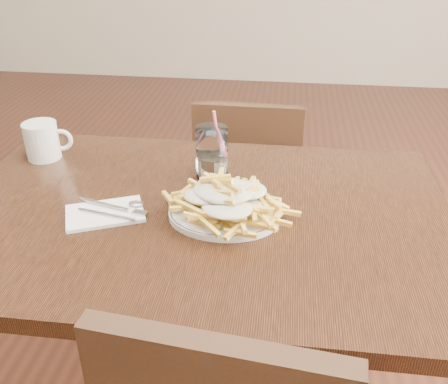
# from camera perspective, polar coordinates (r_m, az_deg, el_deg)

# --- Properties ---
(table) EXTENTS (1.20, 0.80, 0.75)m
(table) POSITION_cam_1_polar(r_m,az_deg,el_deg) (1.24, -2.83, -5.13)
(table) COLOR black
(table) RESTS_ON ground
(chair_far) EXTENTS (0.38, 0.38, 0.81)m
(chair_far) POSITION_cam_1_polar(r_m,az_deg,el_deg) (1.90, 2.78, 0.79)
(chair_far) COLOR black
(chair_far) RESTS_ON ground
(fries_plate) EXTENTS (0.30, 0.28, 0.02)m
(fries_plate) POSITION_cam_1_polar(r_m,az_deg,el_deg) (1.15, 0.00, -2.63)
(fries_plate) COLOR white
(fries_plate) RESTS_ON table
(loaded_fries) EXTENTS (0.32, 0.29, 0.08)m
(loaded_fries) POSITION_cam_1_polar(r_m,az_deg,el_deg) (1.13, 0.00, -0.45)
(loaded_fries) COLOR gold
(loaded_fries) RESTS_ON fries_plate
(napkin) EXTENTS (0.21, 0.18, 0.01)m
(napkin) POSITION_cam_1_polar(r_m,az_deg,el_deg) (1.20, -13.45, -2.40)
(napkin) COLOR white
(napkin) RESTS_ON table
(cutlery) EXTENTS (0.19, 0.10, 0.01)m
(cutlery) POSITION_cam_1_polar(r_m,az_deg,el_deg) (1.20, -13.42, -1.96)
(cutlery) COLOR silver
(cutlery) RESTS_ON napkin
(water_glass) EXTENTS (0.09, 0.09, 0.19)m
(water_glass) POSITION_cam_1_polar(r_m,az_deg,el_deg) (1.32, -1.38, 4.18)
(water_glass) COLOR white
(water_glass) RESTS_ON table
(coffee_mug) EXTENTS (0.13, 0.10, 0.11)m
(coffee_mug) POSITION_cam_1_polar(r_m,az_deg,el_deg) (1.51, -19.99, 5.54)
(coffee_mug) COLOR white
(coffee_mug) RESTS_ON table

